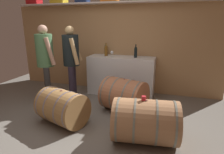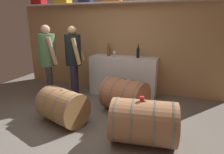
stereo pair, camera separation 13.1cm
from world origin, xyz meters
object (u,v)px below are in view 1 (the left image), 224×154
Objects in this scene: wine_glass at (112,53)px; wine_barrel_far at (63,107)px; wine_bottle_green at (106,50)px; wine_barrel_flank at (124,95)px; tasting_cup at (144,98)px; toolcase_red at (34,0)px; wine_barrel_near at (145,121)px; visitor_tasting at (72,56)px; winemaker_pouring at (45,56)px; wine_bottle_dark at (136,52)px; work_cabinet at (121,76)px; wine_bottle_amber at (106,50)px.

wine_glass is 0.16× the size of wine_barrel_far.
wine_bottle_green reaches higher than wine_barrel_flank.
tasting_cup is at bearing -59.77° from wine_glass.
toolcase_red is 4.30m from wine_barrel_near.
wine_barrel_near is 1.04m from wine_barrel_flank.
visitor_tasting reaches higher than wine_barrel_far.
winemaker_pouring is at bearing -78.74° from visitor_tasting.
wine_barrel_flank is at bearing -55.80° from wine_bottle_green.
wine_bottle_dark reaches higher than wine_barrel_far.
visitor_tasting is (-0.75, -0.55, -0.03)m from wine_glass.
wine_bottle_green is 0.98m from visitor_tasting.
work_cabinet is 0.76m from wine_bottle_green.
wine_bottle_green is 0.29× the size of wine_barrel_near.
wine_barrel_near is 0.61× the size of visitor_tasting.
wine_bottle_amber is 0.19× the size of winemaker_pouring.
toolcase_red is 3.03m from wine_bottle_dark.
winemaker_pouring is (1.02, -1.12, -1.26)m from toolcase_red.
visitor_tasting is (-0.50, -0.84, -0.05)m from wine_bottle_green.
tasting_cup is at bearing 36.37° from visitor_tasting.
wine_barrel_flank is at bearing 58.18° from visitor_tasting.
visitor_tasting reaches higher than work_cabinet.
wine_glass is (0.19, -0.14, -0.03)m from wine_bottle_amber.
winemaker_pouring is (-2.21, 0.88, 0.34)m from tasting_cup.
winemaker_pouring is at bearing -162.37° from wine_barrel_flank.
wine_glass is at bearing -49.78° from wine_bottle_green.
visitor_tasting reaches higher than wine_barrel_near.
wine_barrel_flank is at bearing 59.60° from wine_barrel_far.
wine_bottle_green is 4.47× the size of tasting_cup.
work_cabinet is 0.95× the size of winemaker_pouring.
wine_bottle_green is 0.96× the size of wine_bottle_dark.
wine_barrel_flank is at bearing 113.18° from wine_barrel_near.
wine_bottle_dark is 0.98× the size of wine_bottle_amber.
wine_barrel_near is at bearing -57.37° from wine_bottle_green.
wine_bottle_amber is 4.75× the size of tasting_cup.
wine_barrel_flank is 1.85m from winemaker_pouring.
tasting_cup is at bearing 172.55° from wine_barrel_near.
wine_bottle_dark reaches higher than tasting_cup.
toolcase_red reaches higher than wine_bottle_amber.
winemaker_pouring reaches higher than wine_barrel_far.
toolcase_red reaches higher than visitor_tasting.
winemaker_pouring reaches higher than visitor_tasting.
winemaker_pouring is at bearing -145.76° from wine_glass.
wine_barrel_flank is 1.45m from visitor_tasting.
visitor_tasting is (-1.78, 1.16, 0.68)m from wine_barrel_near.
visitor_tasting is (-0.95, -0.66, 0.54)m from work_cabinet.
wine_barrel_far is 1.31m from visitor_tasting.
wine_glass reaches higher than work_cabinet.
wine_glass is 2.29× the size of tasting_cup.
winemaker_pouring reaches higher than work_cabinet.
toolcase_red is 1.23× the size of wine_bottle_green.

